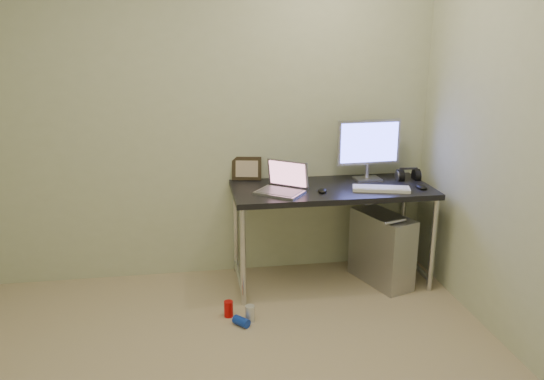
{
  "coord_description": "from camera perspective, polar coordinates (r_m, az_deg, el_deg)",
  "views": [
    {
      "loc": [
        -0.09,
        -2.19,
        1.82
      ],
      "look_at": [
        0.42,
        1.08,
        0.85
      ],
      "focal_mm": 35.0,
      "sensor_mm": 36.0,
      "label": 1
    }
  ],
  "objects": [
    {
      "name": "headphones",
      "position": [
        4.21,
        14.43,
        1.51
      ],
      "size": [
        0.18,
        0.11,
        0.12
      ],
      "rotation": [
        0.0,
        0.0,
        -0.05
      ],
      "color": "black",
      "rests_on": "desk"
    },
    {
      "name": "keyboard",
      "position": [
        3.88,
        11.65,
        0.13
      ],
      "size": [
        0.42,
        0.24,
        0.02
      ],
      "primitive_type": "cube",
      "rotation": [
        0.0,
        0.0,
        -0.28
      ],
      "color": "white",
      "rests_on": "desk"
    },
    {
      "name": "mouse_right",
      "position": [
        3.99,
        15.8,
        0.42
      ],
      "size": [
        0.08,
        0.12,
        0.04
      ],
      "primitive_type": "ellipsoid",
      "rotation": [
        0.0,
        0.0,
        0.07
      ],
      "color": "black",
      "rests_on": "desk"
    },
    {
      "name": "cable_b",
      "position": [
        4.37,
        10.79,
        -3.21
      ],
      "size": [
        0.02,
        0.11,
        0.71
      ],
      "primitive_type": "cylinder",
      "rotation": [
        0.14,
        0.0,
        0.09
      ],
      "color": "black",
      "rests_on": "ground"
    },
    {
      "name": "webcam",
      "position": [
        4.05,
        0.53,
        2.38
      ],
      "size": [
        0.05,
        0.04,
        0.13
      ],
      "rotation": [
        0.0,
        0.0,
        0.16
      ],
      "color": "silver",
      "rests_on": "desk"
    },
    {
      "name": "tower_computer",
      "position": [
        4.11,
        11.7,
        -6.16
      ],
      "size": [
        0.39,
        0.57,
        0.58
      ],
      "rotation": [
        0.0,
        0.0,
        0.35
      ],
      "color": "#A2A2A7",
      "rests_on": "ground"
    },
    {
      "name": "can_blue",
      "position": [
        3.55,
        -3.31,
        -13.94
      ],
      "size": [
        0.12,
        0.12,
        0.06
      ],
      "primitive_type": "cylinder",
      "rotation": [
        1.57,
        0.0,
        0.74
      ],
      "color": "#1234B9",
      "rests_on": "ground"
    },
    {
      "name": "can_red",
      "position": [
        3.65,
        -4.7,
        -12.62
      ],
      "size": [
        0.07,
        0.07,
        0.11
      ],
      "primitive_type": "cylinder",
      "rotation": [
        0.0,
        0.0,
        0.22
      ],
      "color": "red",
      "rests_on": "ground"
    },
    {
      "name": "picture_frame",
      "position": [
        4.06,
        -2.75,
        2.32
      ],
      "size": [
        0.23,
        0.1,
        0.18
      ],
      "primitive_type": "cube",
      "rotation": [
        -0.21,
        0.0,
        -0.19
      ],
      "color": "black",
      "rests_on": "desk"
    },
    {
      "name": "laptop",
      "position": [
        3.75,
        1.18,
        0.54
      ],
      "size": [
        0.41,
        0.39,
        0.22
      ],
      "rotation": [
        0.0,
        0.0,
        -0.65
      ],
      "color": "#ADACB4",
      "rests_on": "desk"
    },
    {
      "name": "monitor",
      "position": [
        4.09,
        10.37,
        4.78
      ],
      "size": [
        0.5,
        0.16,
        0.46
      ],
      "rotation": [
        0.0,
        0.0,
        0.06
      ],
      "color": "#ADACB4",
      "rests_on": "desk"
    },
    {
      "name": "desk",
      "position": [
        3.94,
        6.42,
        -0.87
      ],
      "size": [
        1.46,
        0.64,
        0.75
      ],
      "color": "black",
      "rests_on": "ground"
    },
    {
      "name": "mouse_left",
      "position": [
        3.77,
        5.44,
        0.04
      ],
      "size": [
        0.08,
        0.11,
        0.03
      ],
      "primitive_type": "ellipsoid",
      "rotation": [
        0.0,
        0.0,
        -0.22
      ],
      "color": "black",
      "rests_on": "desk"
    },
    {
      "name": "wall_back",
      "position": [
        3.99,
        -7.55,
        7.95
      ],
      "size": [
        3.5,
        0.02,
        2.5
      ],
      "primitive_type": "cube",
      "color": "beige",
      "rests_on": "ground"
    },
    {
      "name": "cable_a",
      "position": [
        4.36,
        9.6,
        -2.95
      ],
      "size": [
        0.01,
        0.16,
        0.69
      ],
      "primitive_type": "cylinder",
      "rotation": [
        0.21,
        0.0,
        0.0
      ],
      "color": "black",
      "rests_on": "ground"
    },
    {
      "name": "can_white",
      "position": [
        3.59,
        -2.38,
        -13.15
      ],
      "size": [
        0.08,
        0.08,
        0.11
      ],
      "primitive_type": "cylinder",
      "rotation": [
        0.0,
        0.0,
        0.47
      ],
      "color": "silver",
      "rests_on": "ground"
    }
  ]
}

